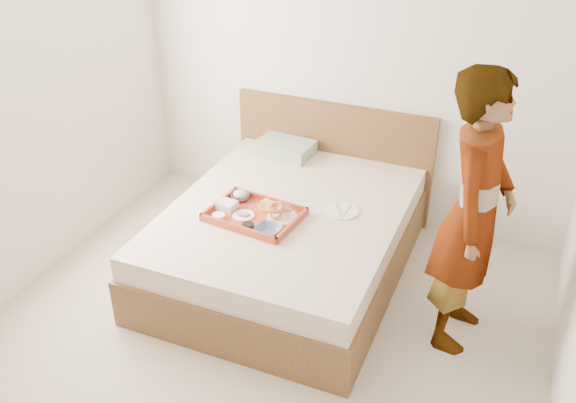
% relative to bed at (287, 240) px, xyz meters
% --- Properties ---
extents(ground, '(3.50, 4.00, 0.01)m').
position_rel_bed_xyz_m(ground, '(0.11, -1.00, -0.27)').
color(ground, '#BAB29D').
rests_on(ground, ground).
extents(wall_back, '(3.50, 0.01, 2.60)m').
position_rel_bed_xyz_m(wall_back, '(0.11, 1.00, 1.04)').
color(wall_back, silver).
rests_on(wall_back, ground).
extents(bed, '(1.65, 2.00, 0.53)m').
position_rel_bed_xyz_m(bed, '(0.00, 0.00, 0.00)').
color(bed, brown).
rests_on(bed, ground).
extents(headboard, '(1.65, 0.06, 0.95)m').
position_rel_bed_xyz_m(headboard, '(0.00, 0.97, 0.21)').
color(headboard, brown).
rests_on(headboard, ground).
extents(pillow, '(0.47, 0.34, 0.11)m').
position_rel_bed_xyz_m(pillow, '(-0.35, 0.78, 0.32)').
color(pillow, '#91B290').
rests_on(pillow, bed).
extents(tray, '(0.65, 0.50, 0.05)m').
position_rel_bed_xyz_m(tray, '(-0.15, -0.20, 0.29)').
color(tray, '#AF4022').
rests_on(tray, bed).
extents(prawn_plate, '(0.23, 0.23, 0.01)m').
position_rel_bed_xyz_m(prawn_plate, '(0.03, -0.16, 0.29)').
color(prawn_plate, white).
rests_on(prawn_plate, tray).
extents(navy_bowl_big, '(0.19, 0.19, 0.04)m').
position_rel_bed_xyz_m(navy_bowl_big, '(0.02, -0.36, 0.30)').
color(navy_bowl_big, navy).
rests_on(navy_bowl_big, tray).
extents(sauce_dish, '(0.10, 0.10, 0.03)m').
position_rel_bed_xyz_m(sauce_dish, '(-0.12, -0.36, 0.30)').
color(sauce_dish, black).
rests_on(sauce_dish, tray).
extents(meat_plate, '(0.16, 0.16, 0.01)m').
position_rel_bed_xyz_m(meat_plate, '(-0.22, -0.24, 0.29)').
color(meat_plate, white).
rests_on(meat_plate, tray).
extents(bread_plate, '(0.16, 0.16, 0.01)m').
position_rel_bed_xyz_m(bread_plate, '(-0.12, -0.07, 0.29)').
color(bread_plate, orange).
rests_on(bread_plate, tray).
extents(salad_bowl, '(0.15, 0.15, 0.04)m').
position_rel_bed_xyz_m(salad_bowl, '(-0.34, -0.04, 0.30)').
color(salad_bowl, navy).
rests_on(salad_bowl, tray).
extents(plastic_tub, '(0.14, 0.12, 0.05)m').
position_rel_bed_xyz_m(plastic_tub, '(-0.37, -0.19, 0.31)').
color(plastic_tub, silver).
rests_on(plastic_tub, tray).
extents(cheese_round, '(0.10, 0.10, 0.03)m').
position_rel_bed_xyz_m(cheese_round, '(-0.36, -0.33, 0.30)').
color(cheese_round, white).
rests_on(cheese_round, tray).
extents(dinner_plate, '(0.27, 0.27, 0.01)m').
position_rel_bed_xyz_m(dinner_plate, '(0.37, 0.11, 0.27)').
color(dinner_plate, white).
rests_on(dinner_plate, bed).
extents(person, '(0.48, 0.68, 1.77)m').
position_rel_bed_xyz_m(person, '(1.25, -0.19, 0.62)').
color(person, beige).
rests_on(person, ground).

